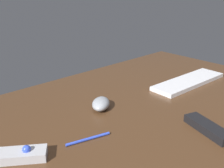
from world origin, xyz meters
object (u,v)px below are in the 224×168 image
Objects in this scene: keyboard at (189,81)px; tv_remote at (208,128)px; media_remote at (15,155)px; pen at (88,139)px; computer_mouse at (101,104)px.

tv_remote is (-31.70, -26.65, 0.37)cm from keyboard.
media_remote reaches higher than pen.
keyboard is at bearing -49.73° from computer_mouse.
tv_remote reaches higher than pen.
keyboard is 41.41cm from tv_remote.
pen is (-29.79, 21.02, -0.83)cm from tv_remote.
tv_remote is 1.22× the size of pen.
computer_mouse is at bearing 173.30° from keyboard.
tv_remote reaches higher than keyboard.
computer_mouse is 0.72× the size of pen.
media_remote is at bearing -177.51° from keyboard.
keyboard is 4.04× the size of computer_mouse.
media_remote is (-80.78, 0.09, 0.41)cm from keyboard.
tv_remote is at bearing -20.56° from pen.
keyboard is 2.90× the size of pen.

